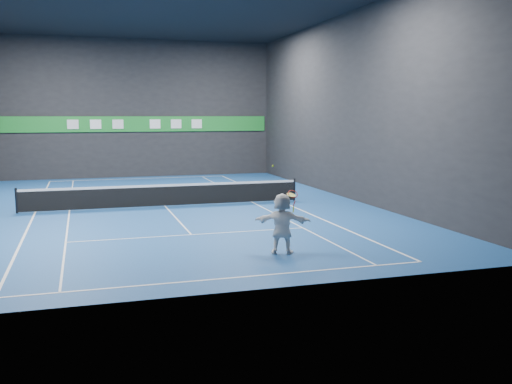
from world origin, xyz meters
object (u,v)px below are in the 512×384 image
object	(u,v)px
player	(282,223)
tennis_net	(165,195)
tennis_ball	(273,166)
tennis_racket	(293,196)

from	to	relation	value
player	tennis_net	xyz separation A→B (m)	(-2.09, 9.81, -0.37)
player	tennis_ball	xyz separation A→B (m)	(-0.32, -0.05, 1.71)
tennis_ball	tennis_net	world-z (taller)	tennis_ball
player	tennis_net	world-z (taller)	player
tennis_ball	tennis_racket	xyz separation A→B (m)	(0.66, 0.10, -0.92)
tennis_net	tennis_racket	world-z (taller)	tennis_racket
tennis_net	tennis_ball	bearing A→B (deg)	-79.78
tennis_ball	tennis_racket	size ratio (longest dim) A/B	0.09
tennis_ball	tennis_net	bearing A→B (deg)	100.22
player	tennis_racket	size ratio (longest dim) A/B	2.50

